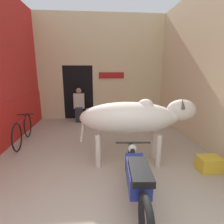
{
  "coord_description": "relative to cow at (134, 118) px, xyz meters",
  "views": [
    {
      "loc": [
        -0.16,
        -1.61,
        1.92
      ],
      "look_at": [
        0.18,
        2.48,
        0.95
      ],
      "focal_mm": 28.0,
      "sensor_mm": 36.0,
      "label": 1
    }
  ],
  "objects": [
    {
      "name": "wall_back_with_doorway",
      "position": [
        -0.89,
        3.98,
        0.72
      ],
      "size": [
        4.97,
        0.93,
        4.06
      ],
      "color": "beige",
      "rests_on": "ground_plane"
    },
    {
      "name": "wall_right_with_door",
      "position": [
        1.99,
        0.94,
        1.01
      ],
      "size": [
        0.22,
        5.51,
        4.06
      ],
      "color": "beige",
      "rests_on": "ground_plane"
    },
    {
      "name": "cow",
      "position": [
        0.0,
        0.0,
        0.0
      ],
      "size": [
        2.39,
        0.82,
        1.42
      ],
      "color": "beige",
      "rests_on": "ground_plane"
    },
    {
      "name": "motorcycle_near",
      "position": [
        -0.2,
        -1.22,
        -0.56
      ],
      "size": [
        0.58,
        2.01,
        0.77
      ],
      "color": "black",
      "rests_on": "ground_plane"
    },
    {
      "name": "bicycle",
      "position": [
        -2.77,
        1.26,
        -0.63
      ],
      "size": [
        0.44,
        1.68,
        0.72
      ],
      "color": "black",
      "rests_on": "ground_plane"
    },
    {
      "name": "shopkeeper_seated",
      "position": [
        -1.46,
        3.27,
        -0.31
      ],
      "size": [
        0.4,
        0.33,
        1.29
      ],
      "color": "#282833",
      "rests_on": "ground_plane"
    },
    {
      "name": "plastic_stool",
      "position": [
        -1.05,
        3.41,
        -0.75
      ],
      "size": [
        0.37,
        0.37,
        0.46
      ],
      "color": "#DB6093",
      "rests_on": "ground_plane"
    },
    {
      "name": "crate",
      "position": [
        1.43,
        -0.44,
        -0.85
      ],
      "size": [
        0.44,
        0.32,
        0.28
      ],
      "color": "gold",
      "rests_on": "ground_plane"
    }
  ]
}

